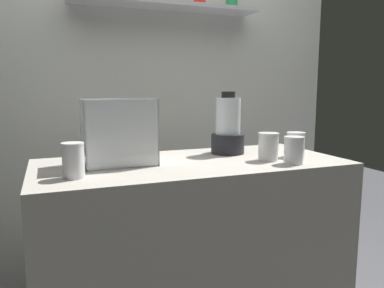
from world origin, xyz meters
name	(u,v)px	position (x,y,z in m)	size (l,w,h in m)	color
counter	(192,254)	(0.00, 0.00, 0.45)	(1.40, 0.64, 0.90)	#9E998E
back_wall_unit	(149,82)	(0.00, 0.77, 1.27)	(2.60, 0.24, 2.50)	silver
carrot_display_bin	(119,144)	(-0.32, 0.05, 0.99)	(0.31, 0.20, 0.29)	white
blender_pitcher	(228,129)	(0.25, 0.13, 1.03)	(0.17, 0.17, 0.32)	black
juice_cup_orange_far_left	(73,163)	(-0.53, -0.14, 0.96)	(0.08, 0.08, 0.13)	white
juice_cup_orange_left	(268,149)	(0.34, -0.10, 0.96)	(0.10, 0.10, 0.13)	white
juice_cup_beet_middle	(294,151)	(0.40, -0.21, 0.96)	(0.09, 0.09, 0.12)	white
juice_cup_pomegranate_right	(296,145)	(0.51, -0.07, 0.96)	(0.09, 0.09, 0.12)	white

